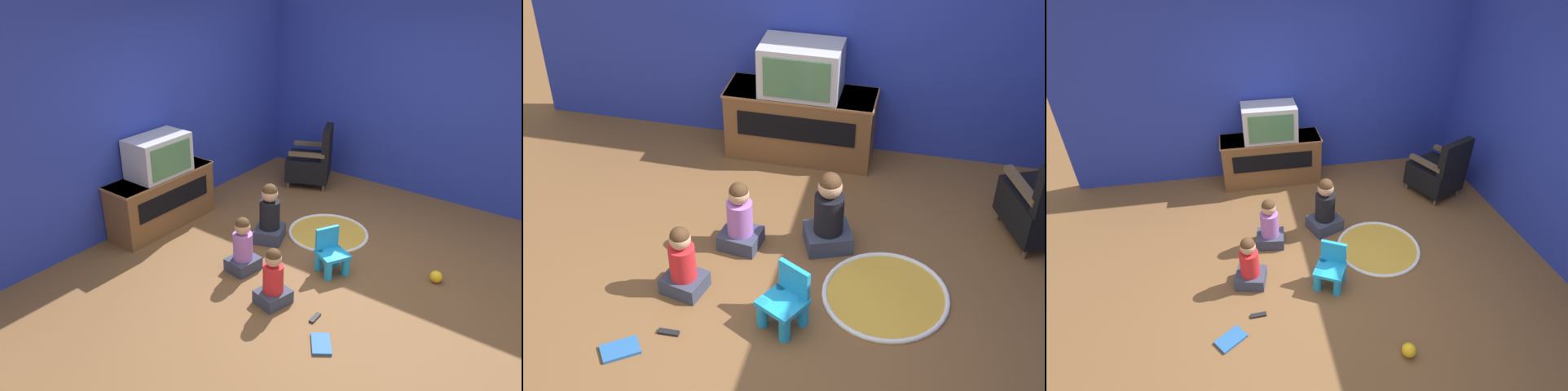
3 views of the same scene
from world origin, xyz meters
TOP-DOWN VIEW (x-y plane):
  - ground_plane at (0.00, 0.00)m, footprint 30.00×30.00m
  - wall_back at (-0.24, 2.26)m, footprint 5.53×0.12m
  - tv_cabinet at (-0.34, 1.95)m, footprint 1.36×0.47m
  - television at (-0.34, 1.94)m, footprint 0.71×0.44m
  - black_armchair at (1.80, 1.18)m, footprint 0.73×0.76m
  - yellow_kid_chair at (0.01, -0.19)m, footprint 0.39×0.38m
  - play_mat at (0.67, 0.23)m, footprint 0.94×0.94m
  - child_watching_left at (-0.52, 0.55)m, footprint 0.34×0.31m
  - child_watching_center at (-0.79, -0.03)m, footprint 0.35×0.32m
  - child_watching_right at (0.15, 0.71)m, footprint 0.44×0.42m
  - toy_ball at (0.47, -1.13)m, footprint 0.12×0.12m
  - book at (-1.02, -0.70)m, footprint 0.30×0.28m
  - remote_control at (-0.76, -0.47)m, footprint 0.15×0.05m

SIDE VIEW (x-z plane):
  - ground_plane at x=0.00m, z-range 0.00..0.00m
  - play_mat at x=0.67m, z-range -0.01..0.03m
  - remote_control at x=-0.76m, z-range 0.00..0.02m
  - book at x=-1.02m, z-range 0.00..0.02m
  - toy_ball at x=0.47m, z-range 0.00..0.12m
  - yellow_kid_chair at x=0.01m, z-range -0.05..0.41m
  - child_watching_center at x=-0.79m, z-range -0.04..0.54m
  - child_watching_left at x=-0.52m, z-range -0.04..0.56m
  - child_watching_right at x=0.15m, z-range -0.05..0.65m
  - black_armchair at x=1.80m, z-range -0.09..0.76m
  - tv_cabinet at x=-0.34m, z-range 0.01..0.68m
  - television at x=-0.34m, z-range 0.66..1.13m
  - wall_back at x=-0.24m, z-range 0.00..2.69m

